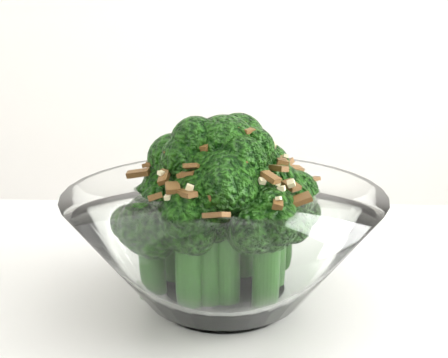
{
  "coord_description": "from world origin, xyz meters",
  "views": [
    {
      "loc": [
        -0.07,
        -0.21,
        0.98
      ],
      "look_at": [
        -0.04,
        0.24,
        0.85
      ],
      "focal_mm": 50.0,
      "sensor_mm": 36.0,
      "label": 1
    }
  ],
  "objects": [
    {
      "name": "broccoli_dish",
      "position": [
        -0.04,
        0.24,
        0.81
      ],
      "size": [
        0.24,
        0.24,
        0.15
      ],
      "color": "white",
      "rests_on": "table"
    }
  ]
}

